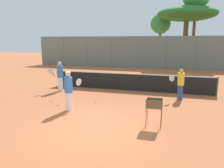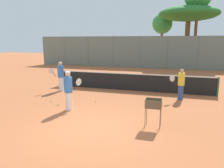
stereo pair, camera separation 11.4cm
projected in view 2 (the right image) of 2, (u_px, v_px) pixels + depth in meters
The scene contains 14 objects.
ground_plane at pixel (94, 128), 7.71m from camera, with size 80.00×80.00×0.00m, color #B26038.
tennis_net at pixel (131, 82), 13.36m from camera, with size 9.87×0.10×1.07m.
back_fence at pixel (153, 52), 23.80m from camera, with size 27.70×0.08×3.50m.
tree_1 at pixel (189, 14), 24.22m from camera, with size 6.55×6.55×6.77m.
tree_3 at pixel (162, 24), 27.97m from camera, with size 2.54×2.54×6.40m.
player_white_outfit at pixel (69, 90), 9.52m from camera, with size 0.58×0.81×1.71m.
player_red_cap at pixel (61, 76), 13.20m from camera, with size 0.79×0.65×1.78m.
player_yellow_shirt at pixel (181, 84), 11.21m from camera, with size 0.80×0.54×1.61m.
ball_cart at pixel (153, 106), 7.61m from camera, with size 0.56×0.41×1.03m.
tennis_ball_0 at pixel (52, 101), 11.06m from camera, with size 0.07×0.07×0.07m, color #D1E54C.
tennis_ball_1 at pixel (95, 102), 10.90m from camera, with size 0.07×0.07×0.07m, color #D1E54C.
tennis_ball_2 at pixel (58, 105), 10.38m from camera, with size 0.07×0.07×0.07m, color #D1E54C.
tennis_ball_3 at pixel (149, 103), 10.72m from camera, with size 0.07×0.07×0.07m, color #D1E54C.
tennis_ball_6 at pixel (97, 90), 13.31m from camera, with size 0.07×0.07×0.07m, color #D1E54C.
Camera 2 is at (2.75, -6.75, 3.03)m, focal length 35.00 mm.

